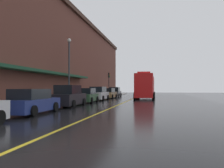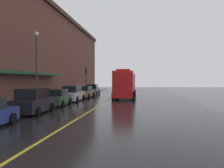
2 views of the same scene
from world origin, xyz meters
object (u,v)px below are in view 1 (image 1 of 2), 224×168
(parked_car_4, at_px, (99,94))
(street_lamp_left, at_px, (69,63))
(parked_car_1, at_px, (32,102))
(parked_car_3, at_px, (87,96))
(parked_car_6, at_px, (115,92))
(parked_car_2, at_px, (69,97))
(parking_meter_0, at_px, (96,92))
(parked_car_5, at_px, (108,94))
(traffic_light_near, at_px, (109,80))
(fire_truck, at_px, (145,87))
(parking_meter_1, at_px, (72,93))

(parked_car_4, xyz_separation_m, street_lamp_left, (-1.99, -5.32, 3.57))
(parked_car_1, height_order, parked_car_3, parked_car_3)
(parked_car_3, relative_size, parked_car_6, 0.96)
(parked_car_2, relative_size, parked_car_4, 0.97)
(street_lamp_left, bearing_deg, parking_meter_0, 86.27)
(parked_car_5, height_order, traffic_light_near, traffic_light_near)
(parked_car_3, relative_size, parking_meter_0, 3.20)
(parked_car_1, relative_size, parked_car_4, 1.00)
(parked_car_4, relative_size, street_lamp_left, 0.69)
(parked_car_4, xyz_separation_m, traffic_light_near, (-1.33, 12.86, 2.33))
(parked_car_2, xyz_separation_m, parked_car_6, (-0.06, 22.19, -0.03))
(parked_car_2, xyz_separation_m, traffic_light_near, (-1.39, 23.38, 2.30))
(fire_truck, bearing_deg, parked_car_4, -50.60)
(parked_car_1, relative_size, fire_truck, 0.58)
(parked_car_4, relative_size, parked_car_5, 1.02)
(parking_meter_0, distance_m, traffic_light_near, 9.21)
(parked_car_4, bearing_deg, parked_car_2, 179.97)
(parked_car_2, distance_m, fire_truck, 16.33)
(parked_car_1, distance_m, parked_car_6, 28.14)
(parked_car_3, distance_m, parked_car_5, 10.80)
(parked_car_2, relative_size, parked_car_6, 1.04)
(street_lamp_left, bearing_deg, parked_car_4, 69.52)
(parked_car_2, distance_m, parked_car_4, 10.52)
(parked_car_6, relative_size, parking_meter_1, 3.33)
(parked_car_1, height_order, parked_car_4, parked_car_4)
(parked_car_3, height_order, parked_car_5, parked_car_5)
(street_lamp_left, bearing_deg, parked_car_1, -79.69)
(parked_car_1, bearing_deg, parking_meter_1, 5.90)
(parked_car_4, xyz_separation_m, parked_car_6, (0.01, 11.67, -0.01))
(parked_car_1, relative_size, street_lamp_left, 0.69)
(parked_car_5, height_order, parking_meter_1, parked_car_5)
(traffic_light_near, bearing_deg, parked_car_1, -87.33)
(parking_meter_0, relative_size, parking_meter_1, 1.00)
(parked_car_5, bearing_deg, parking_meter_1, 173.63)
(parked_car_4, xyz_separation_m, parked_car_5, (0.09, 5.61, -0.08))
(parking_meter_0, bearing_deg, street_lamp_left, -93.73)
(parked_car_4, xyz_separation_m, parking_meter_0, (-1.39, 3.88, 0.23))
(fire_truck, xyz_separation_m, parking_meter_0, (-7.19, -0.85, -0.74))
(parking_meter_0, bearing_deg, parked_car_6, 79.84)
(parked_car_4, relative_size, traffic_light_near, 1.11)
(parked_car_1, xyz_separation_m, fire_truck, (5.76, 21.21, 1.07))
(parked_car_2, bearing_deg, traffic_light_near, 2.08)
(fire_truck, xyz_separation_m, parking_meter_1, (-7.19, -10.72, -0.74))
(parked_car_5, height_order, parking_meter_0, parked_car_5)
(parking_meter_1, bearing_deg, fire_truck, 56.16)
(traffic_light_near, bearing_deg, parked_car_6, -41.63)
(parking_meter_0, bearing_deg, parked_car_2, -84.23)
(parked_car_2, distance_m, parked_car_5, 16.13)
(parked_car_5, relative_size, parking_meter_0, 3.52)
(parked_car_5, distance_m, traffic_light_near, 7.77)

